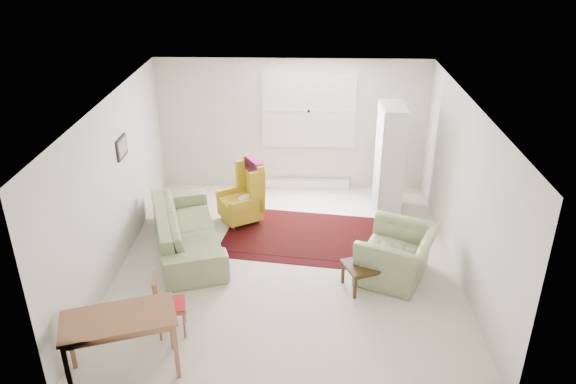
{
  "coord_description": "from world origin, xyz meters",
  "views": [
    {
      "loc": [
        0.25,
        -7.2,
        4.66
      ],
      "look_at": [
        0.0,
        0.3,
        1.05
      ],
      "focal_mm": 35.0,
      "sensor_mm": 36.0,
      "label": 1
    }
  ],
  "objects_px": {
    "cabinet": "(390,160)",
    "sofa": "(186,222)",
    "armchair": "(397,251)",
    "coffee_table": "(362,276)",
    "stool": "(248,209)",
    "desk_chair": "(171,304)",
    "wingback_chair": "(239,193)",
    "desk": "(122,345)"
  },
  "relations": [
    {
      "from": "wingback_chair",
      "to": "desk",
      "type": "height_order",
      "value": "wingback_chair"
    },
    {
      "from": "stool",
      "to": "desk",
      "type": "bearing_deg",
      "value": -106.03
    },
    {
      "from": "wingback_chair",
      "to": "cabinet",
      "type": "height_order",
      "value": "cabinet"
    },
    {
      "from": "sofa",
      "to": "armchair",
      "type": "xyz_separation_m",
      "value": [
        3.17,
        -0.68,
        -0.04
      ]
    },
    {
      "from": "wingback_chair",
      "to": "stool",
      "type": "distance_m",
      "value": 0.36
    },
    {
      "from": "sofa",
      "to": "armchair",
      "type": "distance_m",
      "value": 3.24
    },
    {
      "from": "desk",
      "to": "stool",
      "type": "bearing_deg",
      "value": 73.97
    },
    {
      "from": "sofa",
      "to": "stool",
      "type": "relative_size",
      "value": 5.36
    },
    {
      "from": "sofa",
      "to": "stool",
      "type": "distance_m",
      "value": 1.3
    },
    {
      "from": "armchair",
      "to": "cabinet",
      "type": "bearing_deg",
      "value": -159.83
    },
    {
      "from": "sofa",
      "to": "coffee_table",
      "type": "bearing_deg",
      "value": -128.41
    },
    {
      "from": "wingback_chair",
      "to": "stool",
      "type": "xyz_separation_m",
      "value": [
        0.14,
        0.03,
        -0.33
      ]
    },
    {
      "from": "coffee_table",
      "to": "stool",
      "type": "xyz_separation_m",
      "value": [
        -1.78,
        1.92,
        0.03
      ]
    },
    {
      "from": "desk",
      "to": "cabinet",
      "type": "bearing_deg",
      "value": 50.11
    },
    {
      "from": "desk",
      "to": "armchair",
      "type": "bearing_deg",
      "value": 31.41
    },
    {
      "from": "coffee_table",
      "to": "desk_chair",
      "type": "xyz_separation_m",
      "value": [
        -2.45,
        -1.02,
        0.22
      ]
    },
    {
      "from": "coffee_table",
      "to": "cabinet",
      "type": "distance_m",
      "value": 2.63
    },
    {
      "from": "wingback_chair",
      "to": "cabinet",
      "type": "distance_m",
      "value": 2.65
    },
    {
      "from": "sofa",
      "to": "desk_chair",
      "type": "bearing_deg",
      "value": 167.68
    },
    {
      "from": "armchair",
      "to": "desk_chair",
      "type": "xyz_separation_m",
      "value": [
        -2.97,
        -1.32,
        -0.02
      ]
    },
    {
      "from": "sofa",
      "to": "wingback_chair",
      "type": "distance_m",
      "value": 1.17
    },
    {
      "from": "cabinet",
      "to": "sofa",
      "type": "bearing_deg",
      "value": -157.51
    },
    {
      "from": "cabinet",
      "to": "desk",
      "type": "bearing_deg",
      "value": -130.92
    },
    {
      "from": "cabinet",
      "to": "wingback_chair",
      "type": "bearing_deg",
      "value": -169.41
    },
    {
      "from": "wingback_chair",
      "to": "coffee_table",
      "type": "distance_m",
      "value": 2.72
    },
    {
      "from": "sofa",
      "to": "stool",
      "type": "bearing_deg",
      "value": -60.82
    },
    {
      "from": "armchair",
      "to": "cabinet",
      "type": "xyz_separation_m",
      "value": [
        0.13,
        2.12,
        0.53
      ]
    },
    {
      "from": "wingback_chair",
      "to": "armchair",
      "type": "bearing_deg",
      "value": 26.01
    },
    {
      "from": "armchair",
      "to": "stool",
      "type": "xyz_separation_m",
      "value": [
        -2.3,
        1.62,
        -0.22
      ]
    },
    {
      "from": "coffee_table",
      "to": "desk",
      "type": "relative_size",
      "value": 0.38
    },
    {
      "from": "sofa",
      "to": "coffee_table",
      "type": "height_order",
      "value": "sofa"
    },
    {
      "from": "wingback_chair",
      "to": "cabinet",
      "type": "xyz_separation_m",
      "value": [
        2.57,
        0.53,
        0.42
      ]
    },
    {
      "from": "wingback_chair",
      "to": "desk_chair",
      "type": "distance_m",
      "value": 2.97
    },
    {
      "from": "stool",
      "to": "cabinet",
      "type": "relative_size",
      "value": 0.23
    },
    {
      "from": "wingback_chair",
      "to": "desk_chair",
      "type": "bearing_deg",
      "value": -41.19
    },
    {
      "from": "armchair",
      "to": "coffee_table",
      "type": "bearing_deg",
      "value": -36.22
    },
    {
      "from": "cabinet",
      "to": "desk_chair",
      "type": "relative_size",
      "value": 2.33
    },
    {
      "from": "cabinet",
      "to": "desk_chair",
      "type": "xyz_separation_m",
      "value": [
        -3.1,
        -3.44,
        -0.55
      ]
    },
    {
      "from": "sofa",
      "to": "wingback_chair",
      "type": "relative_size",
      "value": 2.13
    },
    {
      "from": "armchair",
      "to": "coffee_table",
      "type": "height_order",
      "value": "armchair"
    },
    {
      "from": "cabinet",
      "to": "desk_chair",
      "type": "height_order",
      "value": "cabinet"
    },
    {
      "from": "armchair",
      "to": "wingback_chair",
      "type": "height_order",
      "value": "wingback_chair"
    }
  ]
}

